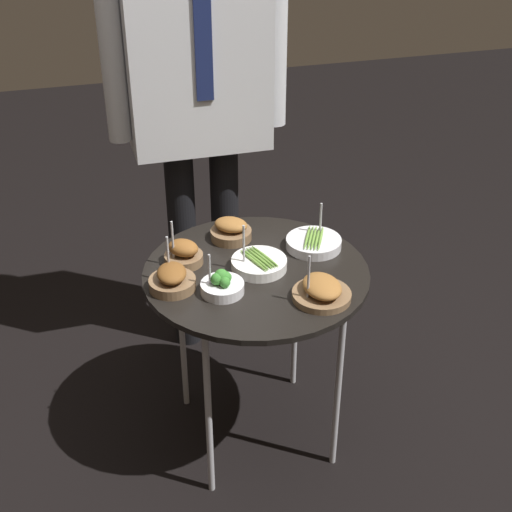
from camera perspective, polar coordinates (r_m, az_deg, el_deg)
ground_plane at (r=2.51m, az=0.00°, el=-13.77°), size 8.00×8.00×0.00m
serving_cart at (r=2.13m, az=0.00°, el=-2.19°), size 0.67×0.67×0.65m
bowl_asparagus_mid_right at (r=2.10m, az=0.24°, el=-0.60°), size 0.17×0.17×0.15m
bowl_broccoli_front_center at (r=2.00m, az=-2.73°, el=-2.33°), size 0.12×0.12×0.13m
bowl_roast_near_rim at (r=2.02m, az=-6.73°, el=-1.86°), size 0.13×0.13×0.15m
bowl_roast_back_left at (r=1.98m, az=5.28°, el=-2.78°), size 0.17×0.17×0.15m
bowl_roast_far_rim at (r=2.25m, az=-2.01°, el=2.05°), size 0.13×0.13×0.07m
bowl_roast_front_right at (r=2.13m, az=-5.83°, el=0.19°), size 0.12×0.12×0.15m
bowl_asparagus_center at (r=2.22m, az=4.64°, el=1.07°), size 0.17×0.17×0.13m
waiter_figure at (r=2.43m, az=-4.70°, el=13.90°), size 0.62×0.23×1.67m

